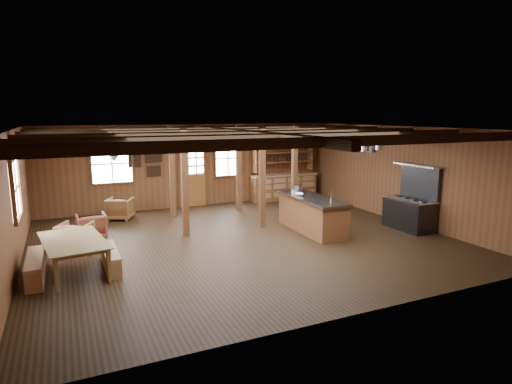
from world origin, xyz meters
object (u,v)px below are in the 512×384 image
armchair_a (92,226)px  armchair_b (120,209)px  commercial_range (411,208)px  kitchen_island (312,214)px  armchair_c (75,236)px  dining_table (77,256)px

armchair_a → armchair_b: (0.93, 1.82, 0.01)m
commercial_range → armchair_a: commercial_range is taller
kitchen_island → armchair_c: bearing=172.3°
commercial_range → dining_table: bearing=178.5°
armchair_a → armchair_c: armchair_a is taller
commercial_range → armchair_a: 8.54m
kitchen_island → armchair_b: size_ratio=3.48×
dining_table → armchair_c: bearing=-9.0°
armchair_a → armchair_b: bearing=-119.6°
kitchen_island → commercial_range: size_ratio=1.40×
kitchen_island → commercial_range: (2.61, -0.95, 0.12)m
dining_table → armchair_c: 1.68m
commercial_range → armchair_c: size_ratio=2.57×
armchair_a → dining_table: bearing=77.2°
kitchen_island → armchair_c: 5.99m
commercial_range → armchair_c: (-8.52, 1.91, -0.28)m
armchair_a → armchair_b: armchair_b is taller
armchair_a → armchair_c: (-0.40, -0.73, -0.00)m
dining_table → armchair_b: bearing=-25.8°
commercial_range → armchair_b: bearing=148.2°
armchair_c → dining_table: bearing=116.0°
armchair_c → armchair_b: bearing=-90.6°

